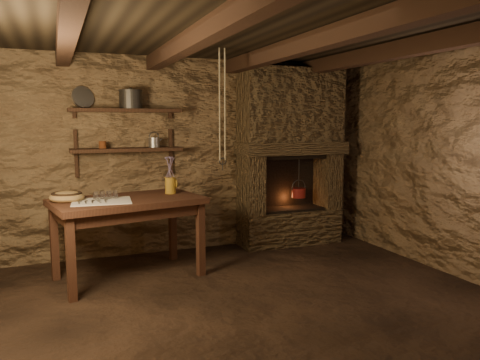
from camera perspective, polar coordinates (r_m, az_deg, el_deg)
name	(u,v)px	position (r m, az deg, el deg)	size (l,w,h in m)	color
floor	(257,304)	(4.35, 2.11, -14.84)	(4.50, 4.50, 0.00)	black
back_wall	(193,155)	(5.93, -5.69, 3.01)	(4.50, 0.04, 2.40)	brown
front_wall	(430,213)	(2.38, 22.13, -3.77)	(4.50, 0.04, 2.40)	brown
right_wall	(455,163)	(5.37, 24.72, 1.95)	(0.04, 4.00, 2.40)	brown
ceiling	(259,28)	(4.10, 2.27, 18.01)	(4.50, 4.00, 0.04)	black
beam_far_left	(68,26)	(3.74, -20.26, 17.22)	(0.14, 3.95, 0.16)	black
beam_mid_left	(201,35)	(3.91, -4.75, 17.18)	(0.14, 3.95, 0.16)	black
beam_mid_right	(311,43)	(4.31, 8.61, 16.20)	(0.14, 3.95, 0.16)	black
beam_far_right	(402,49)	(4.88, 19.14, 14.82)	(0.14, 3.95, 0.16)	black
shelf_lower	(127,150)	(5.59, -13.67, 3.62)	(1.25, 0.30, 0.04)	black
shelf_upper	(125,110)	(5.58, -13.81, 8.23)	(1.25, 0.30, 0.04)	black
hearth	(290,152)	(6.18, 6.14, 3.42)	(1.43, 0.51, 2.30)	#3E301F
work_table	(128,235)	(5.02, -13.45, -6.57)	(1.61, 1.11, 0.84)	black
linen_cloth	(102,201)	(4.81, -16.50, -2.49)	(0.56, 0.45, 0.01)	beige
pewter_cutlery_row	(102,200)	(4.79, -16.48, -2.41)	(0.47, 0.18, 0.01)	gray
drinking_glasses	(102,195)	(4.91, -16.43, -1.82)	(0.18, 0.05, 0.07)	silver
stoneware_jug	(170,178)	(5.16, -8.47, 0.30)	(0.13, 0.12, 0.41)	#A0771F
wooden_bowl	(67,197)	(4.95, -20.36, -1.97)	(0.34, 0.34, 0.12)	olive
iron_stockpot	(131,100)	(5.59, -13.17, 9.46)	(0.26, 0.26, 0.20)	#2D2B28
tin_pan	(83,97)	(5.64, -18.62, 9.55)	(0.25, 0.25, 0.03)	#A0A09B
small_kettle	(154,142)	(5.64, -10.43, 4.53)	(0.17, 0.13, 0.18)	#A0A09B
rusty_tin	(103,145)	(5.55, -16.40, 4.14)	(0.08, 0.08, 0.08)	#5D2912
red_pot	(299,192)	(6.25, 7.16, -1.46)	(0.20, 0.18, 0.54)	maroon
hanging_ropes	(222,105)	(5.02, -2.18, 9.14)	(0.08, 0.08, 1.20)	#C9BC8E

